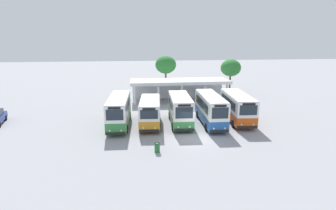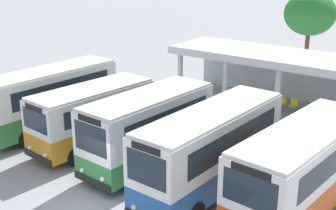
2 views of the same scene
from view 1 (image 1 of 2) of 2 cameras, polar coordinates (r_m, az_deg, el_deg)
name	(u,v)px [view 1 (image 1 of 2)]	position (r m, az deg, el deg)	size (l,w,h in m)	color
ground_plane	(195,139)	(26.98, 5.85, -7.32)	(180.00, 180.00, 0.00)	#939399
city_bus_nearest_orange	(119,110)	(30.55, -10.65, -1.11)	(2.45, 8.06, 3.44)	black
city_bus_second_in_row	(150,111)	(30.27, -3.95, -1.35)	(2.74, 6.77, 3.12)	black
city_bus_middle_cream	(180,109)	(30.65, 2.69, -0.84)	(2.57, 7.08, 3.42)	black
city_bus_fourth_amber	(210,108)	(31.11, 9.26, -0.72)	(2.41, 8.14, 3.49)	black
city_bus_fifth_blue	(237,106)	(32.91, 14.88, -0.29)	(2.87, 7.95, 3.36)	black
terminal_canopy	(179,85)	(42.57, 2.51, 4.47)	(15.71, 4.62, 3.40)	silver
waiting_chair_end_by_column	(171,99)	(41.58, 0.68, 1.39)	(0.45, 0.45, 0.86)	slate
waiting_chair_second_from_end	(176,99)	(41.54, 1.71, 1.38)	(0.45, 0.45, 0.86)	slate
waiting_chair_middle_seat	(180,99)	(41.67, 2.70, 1.41)	(0.45, 0.45, 0.86)	slate
waiting_chair_fourth_seat	(185,98)	(41.81, 3.69, 1.44)	(0.45, 0.45, 0.86)	slate
roadside_tree_behind_canopy	(166,65)	(48.11, -0.50, 8.75)	(3.78, 3.78, 6.75)	brown
roadside_tree_east_of_canopy	(231,68)	(49.08, 13.53, 7.87)	(3.63, 3.63, 6.17)	brown
litter_bin_apron	(157,147)	(23.76, -2.38, -9.21)	(0.49, 0.49, 0.90)	#266633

